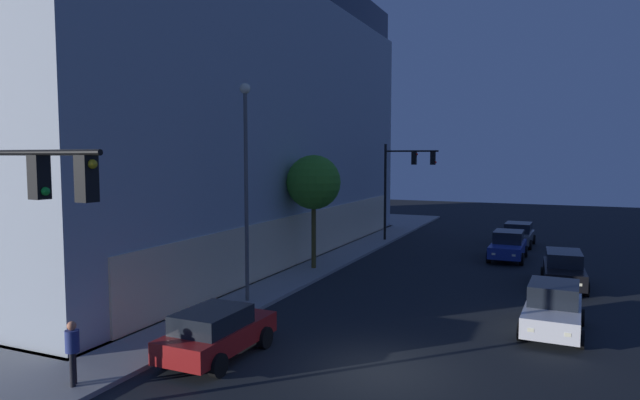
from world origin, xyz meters
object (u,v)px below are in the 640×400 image
Objects in this scene: modern_building at (135,114)px; car_grey at (518,234)px; car_red at (217,332)px; car_black at (564,269)px; car_blue at (508,245)px; pedestrian_waiting at (72,347)px; traffic_light_far_corner at (404,174)px; sidewalk_tree at (314,183)px; car_white at (553,308)px; traffic_light_near_corner at (18,223)px; street_lamp_sidewalk at (246,168)px.

modern_building is 27.22m from car_grey.
car_red is 17.38m from car_black.
car_black is 1.03× the size of car_blue.
traffic_light_far_corner is at bearing -3.18° from pedestrian_waiting.
pedestrian_waiting is (-27.66, 1.54, -3.75)m from traffic_light_far_corner.
sidewalk_tree is at bearing 96.25° from car_black.
modern_building is at bearing 120.13° from traffic_light_far_corner.
car_white is at bearing -172.75° from car_grey.
car_white is 7.50m from car_black.
traffic_light_far_corner is at bearing 46.70° from car_black.
traffic_light_far_corner is (9.21, -15.87, -4.01)m from modern_building.
sidewalk_tree is 12.61m from car_blue.
car_blue is (7.48, -9.38, -3.91)m from sidewalk_tree.
car_white is at bearing -117.05° from sidewalk_tree.
car_black is at bearing -2.95° from car_white.
car_black is (7.49, -0.39, 0.00)m from car_white.
pedestrian_waiting reaches higher than car_blue.
pedestrian_waiting reaches higher than car_black.
traffic_light_near_corner is 0.75× the size of street_lamp_sidewalk.
car_white is 1.03× the size of car_grey.
car_red reaches higher than car_grey.
pedestrian_waiting is at bearing -178.52° from sidewalk_tree.
sidewalk_tree is 1.31× the size of car_black.
traffic_light_near_corner is 29.97m from traffic_light_far_corner.
car_blue is (6.12, 3.02, 0.01)m from car_black.
car_black is at bearing -153.77° from car_blue.
car_blue is at bearing -20.49° from pedestrian_waiting.
traffic_light_far_corner is 1.62× the size of car_grey.
traffic_light_far_corner is 1.13× the size of sidewalk_tree.
car_black is at bearing -33.87° from pedestrian_waiting.
car_grey is at bearing 7.25° from car_white.
street_lamp_sidewalk is 15.69m from car_black.
sidewalk_tree is (-1.98, -13.91, -4.18)m from modern_building.
street_lamp_sidewalk is 2.13× the size of car_red.
car_red is 0.94× the size of car_blue.
street_lamp_sidewalk is at bearing -123.17° from modern_building.
street_lamp_sidewalk reaches higher than traffic_light_near_corner.
modern_building is 7.39× the size of car_black.
car_grey is (26.09, -6.99, -0.03)m from car_red.
car_black is at bearing -28.18° from traffic_light_near_corner.
street_lamp_sidewalk reaches higher than car_blue.
traffic_light_near_corner is at bearing 140.57° from car_white.
car_blue is at bearing 178.12° from car_grey.
traffic_light_far_corner reaches higher than car_white.
car_red is (3.49, -2.15, -0.35)m from pedestrian_waiting.
car_blue is (20.46, -6.80, 0.03)m from car_red.
car_blue is 5.63m from car_grey.
modern_building is at bearing 115.38° from car_grey.
car_black is (14.34, -9.82, 0.02)m from car_red.
pedestrian_waiting is at bearing 148.35° from car_red.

